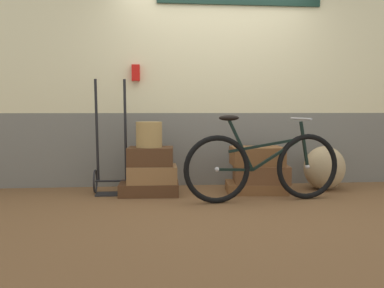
{
  "coord_description": "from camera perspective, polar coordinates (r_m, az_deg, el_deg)",
  "views": [
    {
      "loc": [
        -0.81,
        -4.58,
        0.98
      ],
      "look_at": [
        -0.36,
        0.12,
        0.59
      ],
      "focal_mm": 38.8,
      "sensor_mm": 36.0,
      "label": 1
    }
  ],
  "objects": [
    {
      "name": "ground",
      "position": [
        4.76,
        4.49,
        -7.57
      ],
      "size": [
        9.3,
        5.2,
        0.06
      ],
      "primitive_type": "cube",
      "color": "brown"
    },
    {
      "name": "station_building",
      "position": [
        5.5,
        3.19,
        8.8
      ],
      "size": [
        7.3,
        0.74,
        2.73
      ],
      "color": "slate",
      "rests_on": "ground"
    },
    {
      "name": "suitcase_0",
      "position": [
        4.87,
        -5.89,
        -6.07
      ],
      "size": [
        0.7,
        0.48,
        0.14
      ],
      "primitive_type": "cube",
      "rotation": [
        0.0,
        0.0,
        -0.04
      ],
      "color": "#4C2D19",
      "rests_on": "ground"
    },
    {
      "name": "suitcase_1",
      "position": [
        4.83,
        -5.51,
        -4.12
      ],
      "size": [
        0.57,
        0.42,
        0.19
      ],
      "primitive_type": "cube",
      "rotation": [
        0.0,
        0.0,
        -0.01
      ],
      "color": "olive",
      "rests_on": "suitcase_0"
    },
    {
      "name": "suitcase_2",
      "position": [
        4.83,
        -5.72,
        -1.68
      ],
      "size": [
        0.54,
        0.42,
        0.21
      ],
      "primitive_type": "cube",
      "rotation": [
        0.0,
        0.0,
        -0.07
      ],
      "color": "#4C2D19",
      "rests_on": "suitcase_1"
    },
    {
      "name": "suitcase_3",
      "position": [
        5.03,
        8.78,
        -5.9
      ],
      "size": [
        0.74,
        0.53,
        0.12
      ],
      "primitive_type": "cube",
      "rotation": [
        0.0,
        0.0,
        -0.09
      ],
      "color": "brown",
      "rests_on": "ground"
    },
    {
      "name": "suitcase_4",
      "position": [
        5.01,
        9.44,
        -4.04
      ],
      "size": [
        0.68,
        0.52,
        0.21
      ],
      "primitive_type": "cube",
      "rotation": [
        0.0,
        0.0,
        -0.11
      ],
      "color": "brown",
      "rests_on": "suitcase_3"
    },
    {
      "name": "suitcase_5",
      "position": [
        4.98,
        8.92,
        -1.63
      ],
      "size": [
        0.61,
        0.42,
        0.22
      ],
      "primitive_type": "cube",
      "rotation": [
        0.0,
        0.0,
        -0.03
      ],
      "color": "brown",
      "rests_on": "suitcase_4"
    },
    {
      "name": "wicker_basket",
      "position": [
        4.81,
        -5.92,
        1.31
      ],
      "size": [
        0.3,
        0.3,
        0.29
      ],
      "primitive_type": "cylinder",
      "color": "#A8844C",
      "rests_on": "suitcase_2"
    },
    {
      "name": "luggage_trolley",
      "position": [
        4.98,
        -10.99,
        -3.08
      ],
      "size": [
        0.41,
        0.36,
        1.34
      ],
      "color": "black",
      "rests_on": "ground"
    },
    {
      "name": "burlap_sack",
      "position": [
        5.36,
        17.74,
        -3.15
      ],
      "size": [
        0.51,
        0.43,
        0.54
      ],
      "primitive_type": "ellipsoid",
      "color": "tan",
      "rests_on": "ground"
    },
    {
      "name": "bicycle",
      "position": [
        4.52,
        9.73,
        -3.02
      ],
      "size": [
        1.75,
        0.46,
        0.93
      ],
      "color": "black",
      "rests_on": "ground"
    }
  ]
}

